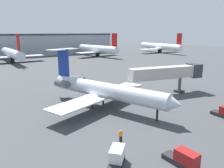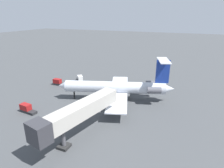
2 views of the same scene
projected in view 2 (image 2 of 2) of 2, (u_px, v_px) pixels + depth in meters
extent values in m
cube|color=#424447|center=(124.00, 98.00, 50.63)|extent=(400.00, 400.00, 0.10)
cylinder|color=silver|center=(115.00, 87.00, 48.18)|extent=(10.61, 24.57, 2.86)
cone|color=silver|center=(63.00, 86.00, 49.19)|extent=(3.28, 2.95, 2.72)
cone|color=silver|center=(169.00, 89.00, 47.16)|extent=(3.13, 3.24, 2.43)
cube|color=silver|center=(117.00, 102.00, 42.59)|extent=(11.72, 7.62, 0.24)
cube|color=silver|center=(120.00, 83.00, 54.39)|extent=(11.72, 7.62, 0.24)
cylinder|color=#595960|center=(154.00, 90.00, 45.13)|extent=(2.44, 3.51, 1.50)
cylinder|color=#595960|center=(152.00, 84.00, 49.50)|extent=(2.44, 3.51, 1.50)
cube|color=navy|center=(163.00, 72.00, 45.84)|extent=(1.24, 3.11, 5.71)
cube|color=silver|center=(164.00, 60.00, 44.90)|extent=(7.21, 4.43, 0.20)
cylinder|color=black|center=(74.00, 95.00, 49.82)|extent=(0.36, 0.36, 2.04)
cylinder|color=black|center=(122.00, 99.00, 47.36)|extent=(0.36, 0.36, 2.04)
cylinder|color=black|center=(123.00, 94.00, 50.36)|extent=(0.36, 0.36, 2.04)
cube|color=#B7B2A8|center=(81.00, 110.00, 33.28)|extent=(17.58, 6.46, 2.60)
cube|color=#333338|center=(39.00, 133.00, 26.96)|extent=(3.06, 3.66, 3.20)
cylinder|color=#4C4C51|center=(63.00, 138.00, 31.05)|extent=(0.70, 0.70, 3.74)
cube|color=#262626|center=(64.00, 146.00, 31.60)|extent=(1.80, 1.80, 0.50)
cube|color=black|center=(85.00, 85.00, 58.61)|extent=(0.26, 0.33, 0.85)
cube|color=orange|center=(85.00, 83.00, 58.36)|extent=(0.28, 0.41, 0.60)
sphere|color=tan|center=(85.00, 81.00, 58.22)|extent=(0.24, 0.24, 0.24)
cube|color=#262628|center=(29.00, 111.00, 42.83)|extent=(1.75, 4.11, 0.60)
cube|color=maroon|center=(26.00, 107.00, 42.86)|extent=(1.61, 2.51, 1.30)
cube|color=#262628|center=(60.00, 84.00, 59.49)|extent=(1.48, 4.03, 0.60)
cube|color=maroon|center=(57.00, 81.00, 59.45)|extent=(1.45, 2.43, 1.30)
cube|color=#262628|center=(80.00, 80.00, 63.52)|extent=(3.91, 3.72, 0.60)
cube|color=white|center=(80.00, 78.00, 62.49)|extent=(2.72, 2.65, 1.30)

